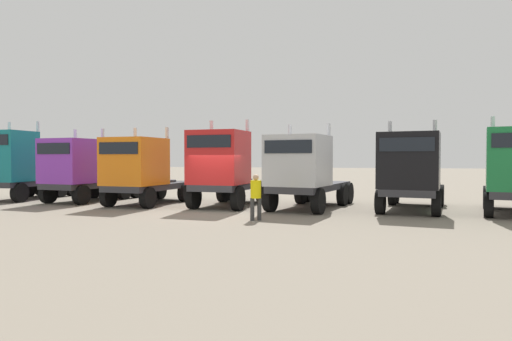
{
  "coord_description": "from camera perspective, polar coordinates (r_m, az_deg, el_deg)",
  "views": [
    {
      "loc": [
        6.81,
        -18.36,
        2.34
      ],
      "look_at": [
        1.11,
        3.45,
        1.75
      ],
      "focal_mm": 31.96,
      "sensor_mm": 36.0,
      "label": 1
    }
  ],
  "objects": [
    {
      "name": "semi_truck_orange",
      "position": [
        23.45,
        -14.14,
        0.08
      ],
      "size": [
        2.99,
        6.12,
        3.95
      ],
      "rotation": [
        0.0,
        0.0,
        -1.65
      ],
      "color": "#333338",
      "rests_on": "ground"
    },
    {
      "name": "semi_truck_teal",
      "position": [
        28.73,
        -27.91,
        0.61
      ],
      "size": [
        2.7,
        5.74,
        4.45
      ],
      "rotation": [
        0.0,
        0.0,
        -1.54
      ],
      "color": "#333338",
      "rests_on": "ground"
    },
    {
      "name": "semi_truck_black",
      "position": [
        20.94,
        18.78,
        -0.14
      ],
      "size": [
        3.49,
        6.67,
        4.03
      ],
      "rotation": [
        0.0,
        0.0,
        -1.73
      ],
      "color": "#333338",
      "rests_on": "ground"
    },
    {
      "name": "visitor_in_hivis",
      "position": [
        17.2,
        -0.02,
        -2.92
      ],
      "size": [
        0.55,
        0.55,
        1.75
      ],
      "rotation": [
        0.0,
        0.0,
        2.15
      ],
      "color": "#363636",
      "rests_on": "ground"
    },
    {
      "name": "semi_truck_silver",
      "position": [
        20.79,
        5.99,
        -0.04
      ],
      "size": [
        3.66,
        6.65,
        3.96
      ],
      "rotation": [
        0.0,
        0.0,
        -1.76
      ],
      "color": "#333338",
      "rests_on": "ground"
    },
    {
      "name": "semi_truck_purple",
      "position": [
        26.13,
        -21.23,
        0.14
      ],
      "size": [
        3.19,
        5.95,
        3.97
      ],
      "rotation": [
        0.0,
        0.0,
        -1.69
      ],
      "color": "#333338",
      "rests_on": "ground"
    },
    {
      "name": "ground",
      "position": [
        19.72,
        -5.69,
        -5.33
      ],
      "size": [
        200.0,
        200.0,
        0.0
      ],
      "primitive_type": "plane",
      "color": "gray"
    },
    {
      "name": "semi_truck_red",
      "position": [
        21.81,
        -3.97,
        0.32
      ],
      "size": [
        2.93,
        6.1,
        4.23
      ],
      "rotation": [
        0.0,
        0.0,
        -1.64
      ],
      "color": "#333338",
      "rests_on": "ground"
    }
  ]
}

